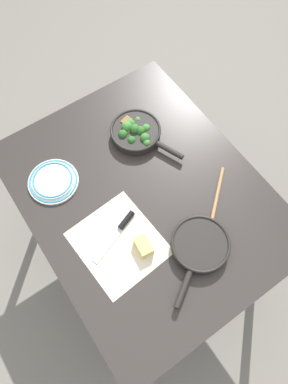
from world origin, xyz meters
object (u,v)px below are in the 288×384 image
at_px(skillet_broccoli, 136,132).
at_px(grater_knife, 120,229).
at_px(dinner_plate_stack, 53,181).
at_px(cheese_block, 144,246).
at_px(wooden_spoon, 212,219).
at_px(skillet_eggs, 200,246).

xyz_separation_m(skillet_broccoli, grater_knife, (0.34, -0.31, -0.02)).
relative_size(grater_knife, dinner_plate_stack, 1.13).
bearing_deg(cheese_block, wooden_spoon, 78.54).
height_order(grater_knife, cheese_block, cheese_block).
distance_m(cheese_block, dinner_plate_stack, 0.49).
relative_size(grater_knife, cheese_block, 2.88).
xyz_separation_m(skillet_eggs, grater_knife, (-0.24, -0.22, -0.02)).
distance_m(wooden_spoon, grater_knife, 0.38).
xyz_separation_m(skillet_eggs, wooden_spoon, (-0.06, 0.12, -0.02)).
bearing_deg(dinner_plate_stack, skillet_eggs, 30.14).
bearing_deg(skillet_broccoli, dinner_plate_stack, -112.52).
xyz_separation_m(skillet_broccoli, dinner_plate_stack, (-0.00, -0.43, -0.02)).
bearing_deg(grater_knife, wooden_spoon, 132.33).
height_order(grater_knife, dinner_plate_stack, dinner_plate_stack).
distance_m(skillet_broccoli, wooden_spoon, 0.52).
bearing_deg(dinner_plate_stack, cheese_block, 18.75).
bearing_deg(skillet_broccoli, skillet_eggs, -30.91).
bearing_deg(wooden_spoon, dinner_plate_stack, -88.58).
xyz_separation_m(cheese_block, dinner_plate_stack, (-0.46, -0.16, -0.01)).
height_order(skillet_eggs, cheese_block, same).
bearing_deg(dinner_plate_stack, skillet_broccoli, 89.60).
bearing_deg(wooden_spoon, skillet_broccoli, -126.70).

